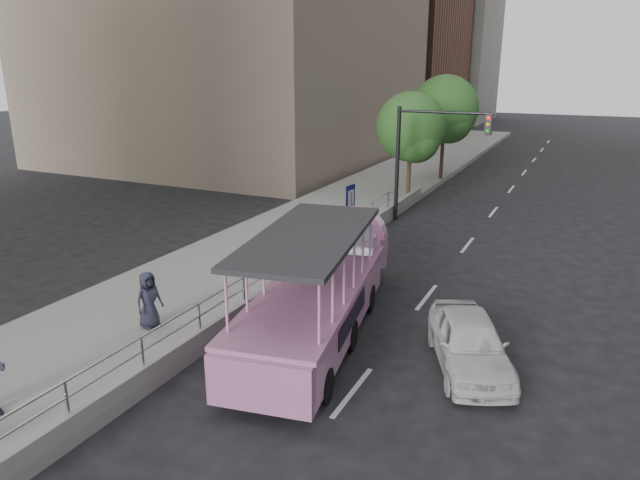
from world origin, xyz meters
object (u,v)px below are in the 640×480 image
Objects in this scene: street_tree_near at (412,130)px; pedestrian_far at (149,300)px; duck_boat at (323,289)px; car at (469,342)px; parking_sign at (350,214)px; traffic_signal at (424,146)px; street_tree_far at (446,112)px.

pedestrian_far is at bearing -95.03° from street_tree_near.
pedestrian_far is (-3.86, -2.51, -0.07)m from duck_boat.
duck_boat is 2.43× the size of car.
pedestrian_far is (-7.93, -2.06, 0.40)m from car.
parking_sign is (-1.53, 5.49, 0.64)m from duck_boat.
duck_boat is 1.65× the size of street_tree_near.
pedestrian_far is at bearing -146.99° from duck_boat.
street_tree_near is at bearing 94.47° from parking_sign.
parking_sign is at bearing -85.53° from street_tree_near.
parking_sign is 6.62m from traffic_signal.
traffic_signal is (-0.70, 11.83, 2.36)m from duck_boat.
traffic_signal reaches higher than duck_boat.
duck_boat is 6.19× the size of pedestrian_far.
street_tree_near is (-6.36, 15.71, 3.16)m from car.
street_tree_far is at bearing 92.05° from parking_sign.
car is 0.60× the size of street_tree_far.
street_tree_near is at bearing -91.91° from street_tree_far.
car is at bearing -61.75° from pedestrian_far.
pedestrian_far reaches higher than car.
duck_boat is 4.60m from pedestrian_far.
pedestrian_far is at bearing -106.23° from parking_sign.
traffic_signal is (-4.77, 12.28, 2.84)m from car.
street_tree_far is (1.76, 23.76, 3.24)m from pedestrian_far.
duck_boat is at bearing -43.30° from pedestrian_far.
parking_sign is 10.01m from street_tree_near.
traffic_signal reaches higher than pedestrian_far.
street_tree_far is (-2.10, 21.26, 3.17)m from duck_boat.
traffic_signal is 9.57m from street_tree_far.
street_tree_far is at bearing 95.63° from duck_boat.
parking_sign is at bearing -2.54° from pedestrian_far.
duck_boat is 3.32× the size of parking_sign.
street_tree_far is at bearing 88.09° from street_tree_near.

